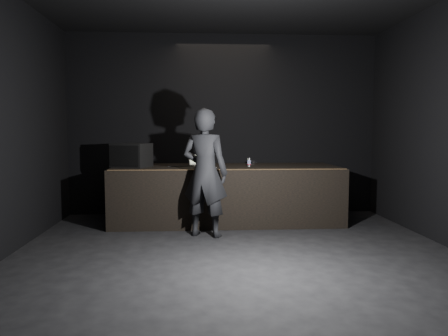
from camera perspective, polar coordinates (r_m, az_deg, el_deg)
name	(u,v)px	position (r m, az deg, el deg)	size (l,w,h in m)	color
ground	(241,268)	(5.36, 2.26, -12.96)	(7.00, 7.00, 0.00)	black
room_walls	(242,98)	(5.11, 2.34, 9.17)	(6.10, 7.10, 3.52)	black
stage_riser	(226,194)	(7.90, 0.25, -3.38)	(4.00, 1.50, 1.00)	black
riser_lip	(229,169)	(7.14, 0.64, -0.18)	(3.92, 0.10, 0.01)	brown
stage_monitor	(131,155)	(7.82, -12.04, 1.65)	(0.75, 0.67, 0.42)	black
cable	(192,166)	(7.85, -4.20, 0.30)	(0.02, 0.02, 0.89)	black
laptop	(198,162)	(8.05, -3.45, 0.72)	(0.37, 0.35, 0.20)	silver
beer_can	(249,162)	(7.74, 3.30, 0.74)	(0.06, 0.06, 0.15)	silver
plastic_cup	(253,163)	(8.01, 3.86, 0.66)	(0.07, 0.07, 0.09)	white
wii_remote	(216,169)	(7.18, -1.07, -0.08)	(0.04, 0.16, 0.03)	white
person	(205,173)	(6.73, -2.50, -0.64)	(0.72, 0.47, 1.98)	black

